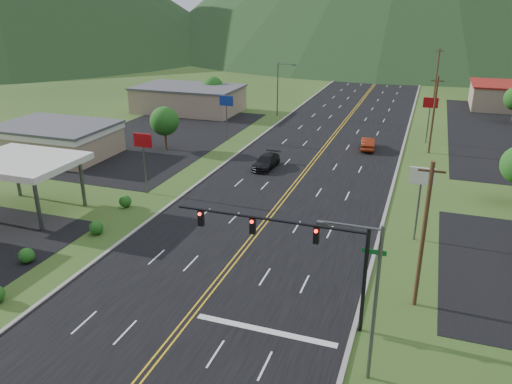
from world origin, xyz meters
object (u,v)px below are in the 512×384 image
(traffic_signal, at_px, (299,243))
(streetlight_west, at_px, (279,86))
(car_dark_mid, at_px, (266,162))
(streetlight_east, at_px, (370,294))
(car_red_far, at_px, (368,144))
(gas_canopy, at_px, (22,163))

(traffic_signal, distance_m, streetlight_west, 58.88)
(traffic_signal, relative_size, car_dark_mid, 2.45)
(traffic_signal, distance_m, streetlight_east, 6.17)
(streetlight_east, xyz_separation_m, streetlight_west, (-22.86, 60.00, 0.00))
(car_red_far, bearing_deg, gas_canopy, 42.80)
(streetlight_west, bearing_deg, car_dark_mid, -76.19)
(car_red_far, bearing_deg, streetlight_west, -49.05)
(gas_canopy, distance_m, car_dark_mid, 26.63)
(streetlight_east, bearing_deg, gas_canopy, 160.12)
(car_red_far, bearing_deg, traffic_signal, 84.83)
(streetlight_east, bearing_deg, streetlight_west, 110.86)
(streetlight_west, xyz_separation_m, car_dark_mid, (6.91, -28.12, -4.41))
(streetlight_east, bearing_deg, car_dark_mid, 116.57)
(car_dark_mid, bearing_deg, streetlight_east, -61.10)
(traffic_signal, distance_m, car_red_far, 40.26)
(traffic_signal, xyz_separation_m, streetlight_east, (4.70, -4.00, -0.15))
(traffic_signal, bearing_deg, streetlight_east, -40.39)
(streetlight_east, bearing_deg, traffic_signal, 139.61)
(streetlight_east, relative_size, gas_canopy, 0.90)
(gas_canopy, height_order, car_dark_mid, gas_canopy)
(car_red_far, bearing_deg, car_dark_mid, 42.92)
(streetlight_east, distance_m, gas_canopy, 35.28)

